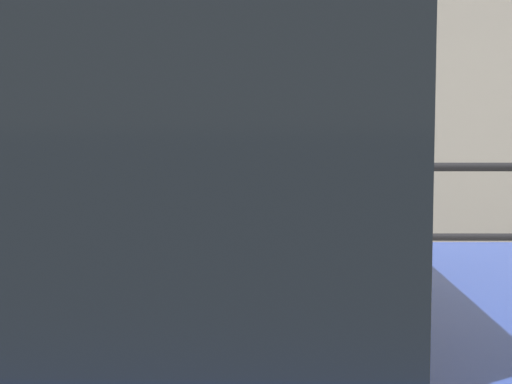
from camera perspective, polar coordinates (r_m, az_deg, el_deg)
name	(u,v)px	position (r m, az deg, el deg)	size (l,w,h in m)	color
sidewalk_curb	(162,382)	(4.90, -6.35, -12.65)	(36.00, 2.54, 0.15)	#9E9B93
parking_meter	(181,206)	(3.81, -5.12, -0.95)	(0.18, 0.19, 1.38)	slate
pedestrian_at_meter	(303,204)	(3.78, 3.19, -0.84)	(0.64, 0.51, 1.78)	black
background_railing	(179,207)	(5.78, -5.26, -1.04)	(24.06, 0.06, 1.10)	black
backdrop_wall	(202,82)	(8.41, -3.66, 7.47)	(32.00, 0.50, 3.81)	gray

